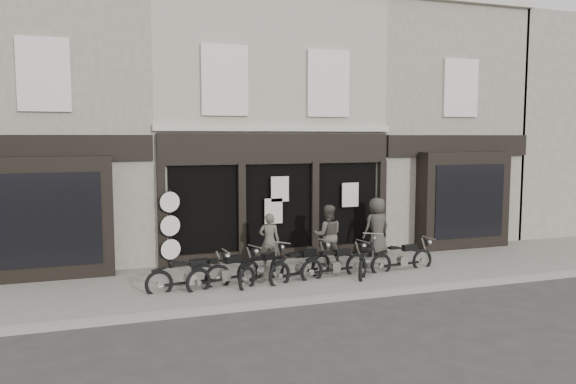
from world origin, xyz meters
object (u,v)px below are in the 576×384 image
object	(u,v)px
motorcycle_6	(403,260)
advert_sign_post	(170,232)
man_centre	(328,235)
man_left	(269,241)
motorcycle_3	(302,268)
man_right	(377,227)
motorcycle_2	(263,271)
motorcycle_5	(367,261)
motorcycle_1	(225,274)
motorcycle_0	(190,278)
motorcycle_4	(335,266)

from	to	relation	value
motorcycle_6	advert_sign_post	world-z (taller)	advert_sign_post
motorcycle_6	man_centre	world-z (taller)	man_centre
man_left	motorcycle_3	bearing A→B (deg)	131.89
man_left	advert_sign_post	distance (m)	2.78
motorcycle_6	man_right	bearing A→B (deg)	80.84
man_centre	advert_sign_post	bearing A→B (deg)	1.08
motorcycle_6	man_centre	bearing A→B (deg)	140.46
motorcycle_2	advert_sign_post	world-z (taller)	advert_sign_post
motorcycle_2	advert_sign_post	distance (m)	3.10
motorcycle_6	man_centre	size ratio (longest dim) A/B	1.16
motorcycle_2	motorcycle_5	world-z (taller)	motorcycle_5
motorcycle_1	motorcycle_6	xyz separation A→B (m)	(5.04, 0.04, -0.02)
motorcycle_2	motorcycle_5	distance (m)	2.96
man_left	motorcycle_0	bearing A→B (deg)	51.00
man_right	advert_sign_post	size ratio (longest dim) A/B	0.78
motorcycle_2	motorcycle_4	bearing A→B (deg)	-43.19
motorcycle_4	man_centre	bearing A→B (deg)	65.74
man_centre	motorcycle_1	bearing A→B (deg)	35.34
motorcycle_0	motorcycle_4	bearing A→B (deg)	-4.61
motorcycle_3	motorcycle_5	size ratio (longest dim) A/B	1.08
motorcycle_6	man_left	bearing A→B (deg)	154.67
advert_sign_post	man_centre	bearing A→B (deg)	-28.58
motorcycle_3	advert_sign_post	xyz separation A→B (m)	(-3.06, 2.30, 0.73)
motorcycle_5	motorcycle_6	distance (m)	1.07
motorcycle_1	advert_sign_post	bearing A→B (deg)	94.72
motorcycle_2	motorcycle_3	world-z (taller)	motorcycle_3
motorcycle_5	man_right	size ratio (longest dim) A/B	1.03
motorcycle_6	advert_sign_post	distance (m)	6.52
motorcycle_1	motorcycle_6	world-z (taller)	motorcycle_1
motorcycle_2	motorcycle_3	distance (m)	1.02
motorcycle_1	motorcycle_2	world-z (taller)	motorcycle_1
motorcycle_4	man_right	size ratio (longest dim) A/B	1.13
motorcycle_2	man_centre	bearing A→B (deg)	-13.86
motorcycle_1	man_left	xyz separation A→B (m)	(1.54, 1.28, 0.51)
motorcycle_3	advert_sign_post	distance (m)	3.90
motorcycle_4	man_left	xyz separation A→B (m)	(-1.43, 1.29, 0.51)
motorcycle_0	motorcycle_5	world-z (taller)	motorcycle_5
man_right	man_left	bearing A→B (deg)	-1.94
man_centre	man_right	size ratio (longest dim) A/B	0.95
motorcycle_0	motorcycle_3	distance (m)	2.90
motorcycle_0	motorcycle_3	world-z (taller)	motorcycle_3
motorcycle_3	man_right	distance (m)	3.66
motorcycle_2	motorcycle_4	world-z (taller)	motorcycle_2
man_left	man_centre	bearing A→B (deg)	-160.18
motorcycle_5	man_centre	xyz separation A→B (m)	(-0.70, 1.13, 0.58)
motorcycle_5	advert_sign_post	world-z (taller)	advert_sign_post
motorcycle_3	man_right	xyz separation A→B (m)	(3.12, 1.81, 0.62)
motorcycle_3	man_left	size ratio (longest dim) A/B	1.29
man_centre	motorcycle_3	bearing A→B (deg)	59.76
motorcycle_2	man_right	size ratio (longest dim) A/B	0.94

